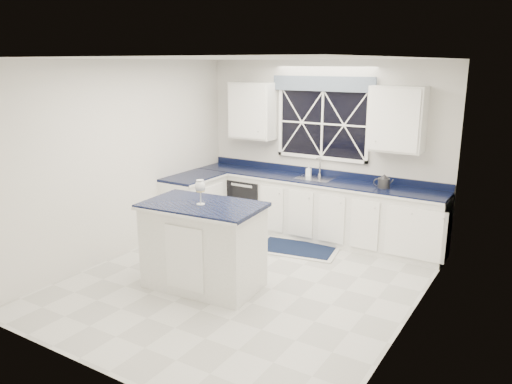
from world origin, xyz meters
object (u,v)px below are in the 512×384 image
Objects in this scene: dishwasher at (253,202)px; kettle at (384,182)px; soap_bottle at (309,170)px; island at (204,245)px; wine_glass at (200,188)px; faucet at (319,166)px.

dishwasher is 3.10× the size of kettle.
soap_bottle reaches higher than dishwasher.
kettle is (2.19, -0.02, 0.62)m from dishwasher.
kettle is 1.54× the size of soap_bottle.
island is 0.73m from wine_glass.
island is 2.75m from kettle.
faucet reaches higher than soap_bottle.
kettle is at bearing 58.15° from wine_glass.
kettle is (1.45, 2.28, 0.50)m from island.
kettle is 0.90× the size of wine_glass.
dishwasher is 2.72× the size of faucet.
dishwasher is 2.79× the size of wine_glass.
faucet is 0.21× the size of island.
faucet is (1.10, 0.19, 0.69)m from dishwasher.
soap_bottle is at bearing 85.30° from wine_glass.
wine_glass is (-0.35, -2.53, 0.15)m from faucet.
wine_glass is at bearing -72.26° from dishwasher.
island is 5.56× the size of kettle.
kettle is at bearing -6.75° from soap_bottle.
kettle is 2.74m from wine_glass.
faucet reaches higher than island.
soap_bottle is (0.21, 2.43, 0.50)m from island.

